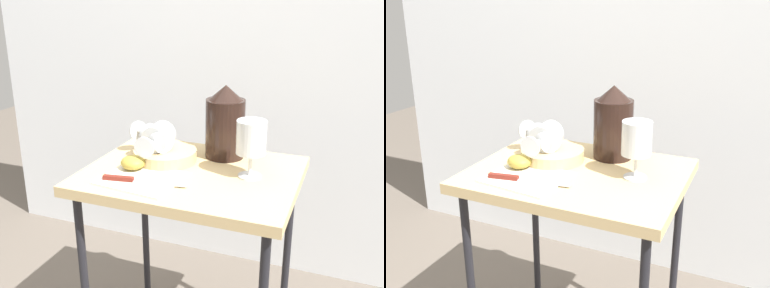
# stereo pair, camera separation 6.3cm
# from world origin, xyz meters

# --- Properties ---
(curtain_drape) EXTENTS (2.40, 0.03, 1.89)m
(curtain_drape) POSITION_xyz_m (0.00, 0.63, 0.94)
(curtain_drape) COLOR white
(curtain_drape) RESTS_ON ground_plane
(table) EXTENTS (0.60, 0.47, 0.67)m
(table) POSITION_xyz_m (0.00, 0.00, 0.60)
(table) COLOR tan
(table) RESTS_ON ground_plane
(linen_napkin) EXTENTS (0.23, 0.20, 0.00)m
(linen_napkin) POSITION_xyz_m (-0.10, -0.10, 0.67)
(linen_napkin) COLOR silver
(linen_napkin) RESTS_ON table
(basket_tray) EXTENTS (0.19, 0.19, 0.03)m
(basket_tray) POSITION_xyz_m (-0.10, 0.05, 0.69)
(basket_tray) COLOR tan
(basket_tray) RESTS_ON table
(pitcher) EXTENTS (0.17, 0.12, 0.22)m
(pitcher) POSITION_xyz_m (0.05, 0.14, 0.76)
(pitcher) COLOR black
(pitcher) RESTS_ON table
(wine_glass_upright) EXTENTS (0.08, 0.08, 0.16)m
(wine_glass_upright) POSITION_xyz_m (0.16, 0.02, 0.77)
(wine_glass_upright) COLOR silver
(wine_glass_upright) RESTS_ON table
(wine_glass_tipped_near) EXTENTS (0.16, 0.13, 0.07)m
(wine_glass_tipped_near) POSITION_xyz_m (-0.13, 0.04, 0.74)
(wine_glass_tipped_near) COLOR silver
(wine_glass_tipped_near) RESTS_ON basket_tray
(wine_glass_tipped_far) EXTENTS (0.08, 0.15, 0.08)m
(wine_glass_tipped_far) POSITION_xyz_m (-0.12, 0.04, 0.74)
(wine_glass_tipped_far) COLOR silver
(wine_glass_tipped_far) RESTS_ON basket_tray
(apple_half_left) EXTENTS (0.07, 0.07, 0.04)m
(apple_half_left) POSITION_xyz_m (-0.16, -0.06, 0.69)
(apple_half_left) COLOR #B29938
(apple_half_left) RESTS_ON linen_napkin
(knife) EXTENTS (0.23, 0.05, 0.01)m
(knife) POSITION_xyz_m (-0.12, -0.14, 0.68)
(knife) COLOR silver
(knife) RESTS_ON linen_napkin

